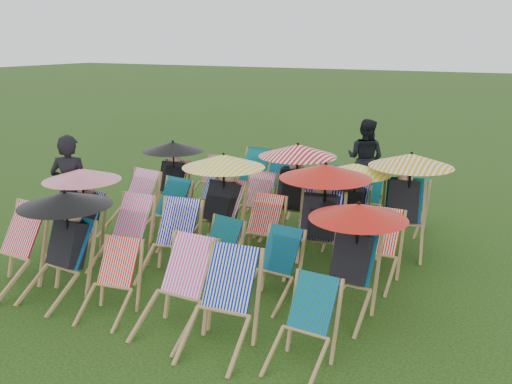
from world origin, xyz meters
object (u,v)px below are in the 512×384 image
at_px(deckchair_0, 6,250).
at_px(person_left, 71,190).
at_px(person_rear, 365,158).
at_px(deckchair_5, 302,327).
at_px(deckchair_29, 408,206).

height_order(deckchair_0, person_left, person_left).
relative_size(deckchair_0, person_left, 0.61).
distance_m(deckchair_0, person_left, 1.73).
xyz_separation_m(person_left, person_rear, (3.18, 4.60, -0.06)).
bearing_deg(deckchair_5, person_rear, 105.15).
bearing_deg(deckchair_29, person_rear, 131.41).
distance_m(deckchair_0, deckchair_5, 3.97).
bearing_deg(person_left, deckchair_0, 86.30).
bearing_deg(deckchair_29, deckchair_5, -84.69).
bearing_deg(person_rear, deckchair_29, 132.89).
relative_size(deckchair_0, person_rear, 0.66).
bearing_deg(deckchair_0, person_left, 110.54).
height_order(deckchair_29, person_left, person_left).
bearing_deg(deckchair_0, deckchair_5, 4.52).
bearing_deg(deckchair_29, deckchair_0, -126.01).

